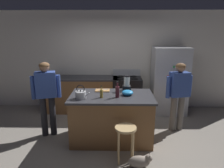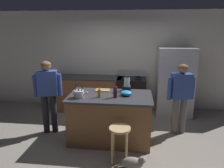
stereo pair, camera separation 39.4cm
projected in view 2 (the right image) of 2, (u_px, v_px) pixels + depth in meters
The scene contains 17 objects.
ground_plane at pixel (110, 139), 4.35m from camera, with size 14.00×14.00×0.00m, color gray.
back_wall at pixel (119, 61), 5.88m from camera, with size 8.00×0.10×2.70m, color silver.
kitchen_island at pixel (110, 117), 4.23m from camera, with size 1.64×0.97×0.95m.
back_counter_run at pixel (89, 93), 5.80m from camera, with size 2.00×0.64×0.95m.
refrigerator at pixel (174, 82), 5.40m from camera, with size 0.90×0.73×1.77m.
stove_range at pixel (131, 95), 5.65m from camera, with size 0.76×0.65×1.13m.
person_by_island_left at pixel (48, 90), 4.40m from camera, with size 0.59×0.32×1.58m.
person_by_sink_right at pixel (181, 93), 4.37m from camera, with size 0.60×0.30×1.53m.
bar_stool at pixel (120, 135), 3.48m from camera, with size 0.36×0.36×0.64m.
cat at pixel (133, 163), 3.39m from camera, with size 0.52×0.18×0.26m.
blender_appliance at pixel (127, 85), 4.36m from camera, with size 0.17×0.17×0.33m.
bottle_vinegar at pixel (99, 93), 3.96m from camera, with size 0.06×0.06×0.24m.
bottle_wine at pixel (115, 92), 3.94m from camera, with size 0.08×0.08×0.32m.
mixing_bowl at pixel (126, 93), 4.08m from camera, with size 0.22×0.22×0.10m, color #268CD8.
tea_kettle at pixel (79, 94), 3.94m from camera, with size 0.28×0.20×0.27m.
cutting_board at pixel (103, 90), 4.41m from camera, with size 0.30×0.20×0.02m, color #B7844C.
chef_knife at pixel (103, 90), 4.41m from camera, with size 0.22×0.03×0.01m, color #B7BABF.
Camera 2 is at (0.48, -3.88, 2.21)m, focal length 33.45 mm.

